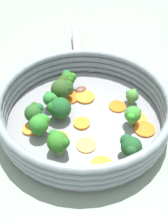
# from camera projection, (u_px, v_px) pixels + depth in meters

# --- Properties ---
(ground_plane) EXTENTS (4.00, 4.00, 0.00)m
(ground_plane) POSITION_uv_depth(u_px,v_px,m) (84.00, 122.00, 0.58)
(ground_plane) COLOR gray
(skillet) EXTENTS (0.34, 0.34, 0.02)m
(skillet) POSITION_uv_depth(u_px,v_px,m) (84.00, 119.00, 0.57)
(skillet) COLOR gray
(skillet) RESTS_ON ground_plane
(skillet_rim_wall) EXTENTS (0.36, 0.36, 0.06)m
(skillet_rim_wall) POSITION_uv_depth(u_px,v_px,m) (84.00, 106.00, 0.54)
(skillet_rim_wall) COLOR gray
(skillet_rim_wall) RESTS_ON skillet
(skillet_handle) EXTENTS (0.08, 0.21, 0.02)m
(skillet_handle) POSITION_uv_depth(u_px,v_px,m) (77.00, 47.00, 0.76)
(skillet_handle) COLOR #999B9E
(skillet_handle) RESTS_ON skillet
(skillet_rivet_left) EXTENTS (0.01, 0.01, 0.01)m
(skillet_rivet_left) POSITION_uv_depth(u_px,v_px,m) (91.00, 71.00, 0.68)
(skillet_rivet_left) COLOR gray
(skillet_rivet_left) RESTS_ON skillet
(skillet_rivet_right) EXTENTS (0.01, 0.01, 0.01)m
(skillet_rivet_right) POSITION_uv_depth(u_px,v_px,m) (68.00, 72.00, 0.68)
(skillet_rivet_right) COLOR gray
(skillet_rivet_right) RESTS_ON skillet
(carrot_slice_0) EXTENTS (0.05, 0.05, 0.01)m
(carrot_slice_0) POSITION_uv_depth(u_px,v_px,m) (30.00, 129.00, 0.54)
(carrot_slice_0) COLOR orange
(carrot_slice_0) RESTS_ON skillet
(carrot_slice_1) EXTENTS (0.05, 0.05, 0.00)m
(carrot_slice_1) POSITION_uv_depth(u_px,v_px,m) (117.00, 106.00, 0.59)
(carrot_slice_1) COLOR #E25C0F
(carrot_slice_1) RESTS_ON skillet
(carrot_slice_2) EXTENTS (0.05, 0.05, 0.00)m
(carrot_slice_2) POSITION_uv_depth(u_px,v_px,m) (102.00, 165.00, 0.47)
(carrot_slice_2) COLOR orange
(carrot_slice_2) RESTS_ON skillet
(carrot_slice_3) EXTENTS (0.04, 0.04, 0.00)m
(carrot_slice_3) POSITION_uv_depth(u_px,v_px,m) (59.00, 138.00, 0.52)
(carrot_slice_3) COLOR orange
(carrot_slice_3) RESTS_ON skillet
(carrot_slice_4) EXTENTS (0.05, 0.05, 0.00)m
(carrot_slice_4) POSITION_uv_depth(u_px,v_px,m) (138.00, 119.00, 0.56)
(carrot_slice_4) COLOR orange
(carrot_slice_4) RESTS_ON skillet
(carrot_slice_5) EXTENTS (0.06, 0.06, 0.00)m
(carrot_slice_5) POSITION_uv_depth(u_px,v_px,m) (144.00, 129.00, 0.54)
(carrot_slice_5) COLOR orange
(carrot_slice_5) RESTS_ON skillet
(carrot_slice_6) EXTENTS (0.05, 0.05, 0.01)m
(carrot_slice_6) POSITION_uv_depth(u_px,v_px,m) (85.00, 97.00, 0.61)
(carrot_slice_6) COLOR orange
(carrot_slice_6) RESTS_ON skillet
(carrot_slice_7) EXTENTS (0.04, 0.04, 0.01)m
(carrot_slice_7) POSITION_uv_depth(u_px,v_px,m) (81.00, 123.00, 0.55)
(carrot_slice_7) COLOR orange
(carrot_slice_7) RESTS_ON skillet
(carrot_slice_8) EXTENTS (0.05, 0.05, 0.00)m
(carrot_slice_8) POSITION_uv_depth(u_px,v_px,m) (86.00, 145.00, 0.51)
(carrot_slice_8) COLOR #EA953E
(carrot_slice_8) RESTS_ON skillet
(carrot_slice_9) EXTENTS (0.05, 0.05, 0.00)m
(carrot_slice_9) POSITION_uv_depth(u_px,v_px,m) (69.00, 97.00, 0.61)
(carrot_slice_9) COLOR #DA5F17
(carrot_slice_9) RESTS_ON skillet
(broccoli_floret_0) EXTENTS (0.03, 0.04, 0.05)m
(broccoli_floret_0) POSITION_uv_depth(u_px,v_px,m) (133.00, 115.00, 0.53)
(broccoli_floret_0) COLOR #64964D
(broccoli_floret_0) RESTS_ON skillet
(broccoli_floret_1) EXTENTS (0.05, 0.05, 0.05)m
(broccoli_floret_1) POSITION_uv_depth(u_px,v_px,m) (59.00, 108.00, 0.54)
(broccoli_floret_1) COLOR #6F924E
(broccoli_floret_1) RESTS_ON skillet
(broccoli_floret_2) EXTENTS (0.05, 0.05, 0.05)m
(broccoli_floret_2) POSITION_uv_depth(u_px,v_px,m) (63.00, 88.00, 0.59)
(broccoli_floret_2) COLOR #7D955D
(broccoli_floret_2) RESTS_ON skillet
(broccoli_floret_3) EXTENTS (0.04, 0.04, 0.05)m
(broccoli_floret_3) POSITION_uv_depth(u_px,v_px,m) (58.00, 142.00, 0.48)
(broccoli_floret_3) COLOR #8DB765
(broccoli_floret_3) RESTS_ON skillet
(broccoli_floret_4) EXTENTS (0.03, 0.03, 0.04)m
(broccoli_floret_4) POSITION_uv_depth(u_px,v_px,m) (132.00, 96.00, 0.58)
(broccoli_floret_4) COLOR #70A55A
(broccoli_floret_4) RESTS_ON skillet
(broccoli_floret_5) EXTENTS (0.04, 0.04, 0.05)m
(broccoli_floret_5) POSITION_uv_depth(u_px,v_px,m) (68.00, 79.00, 0.61)
(broccoli_floret_5) COLOR #7EA46E
(broccoli_floret_5) RESTS_ON skillet
(broccoli_floret_6) EXTENTS (0.04, 0.04, 0.05)m
(broccoli_floret_6) POSITION_uv_depth(u_px,v_px,m) (34.00, 112.00, 0.53)
(broccoli_floret_6) COLOR #60854C
(broccoli_floret_6) RESTS_ON skillet
(broccoli_floret_7) EXTENTS (0.03, 0.03, 0.04)m
(broccoli_floret_7) POSITION_uv_depth(u_px,v_px,m) (51.00, 99.00, 0.57)
(broccoli_floret_7) COLOR #81B660
(broccoli_floret_7) RESTS_ON skillet
(broccoli_floret_8) EXTENTS (0.04, 0.04, 0.05)m
(broccoli_floret_8) POSITION_uv_depth(u_px,v_px,m) (40.00, 123.00, 0.51)
(broccoli_floret_8) COLOR #638756
(broccoli_floret_8) RESTS_ON skillet
(broccoli_floret_9) EXTENTS (0.04, 0.04, 0.05)m
(broccoli_floret_9) POSITION_uv_depth(u_px,v_px,m) (130.00, 147.00, 0.47)
(broccoli_floret_9) COLOR #5E9449
(broccoli_floret_9) RESTS_ON skillet
(mushroom_piece_0) EXTENTS (0.03, 0.03, 0.01)m
(mushroom_piece_0) POSITION_uv_depth(u_px,v_px,m) (81.00, 90.00, 0.62)
(mushroom_piece_0) COLOR brown
(mushroom_piece_0) RESTS_ON skillet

